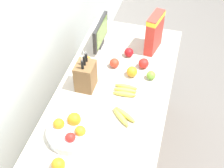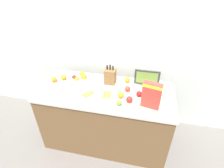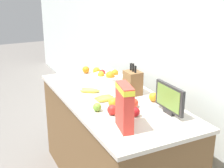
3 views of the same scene
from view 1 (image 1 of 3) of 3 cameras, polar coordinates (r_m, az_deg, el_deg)
name	(u,v)px [view 1 (image 1 of 3)]	position (r m, az deg, el deg)	size (l,w,h in m)	color
ground_plane	(112,162)	(2.83, 0.04, -14.05)	(14.00, 14.00, 0.00)	slate
wall_back	(20,29)	(2.06, -16.48, 9.61)	(9.00, 0.06, 2.60)	silver
counter	(112,132)	(2.47, 0.05, -8.74)	(1.69, 0.77, 0.88)	brown
knife_block	(86,76)	(2.11, -4.87, 1.50)	(0.14, 0.12, 0.32)	brown
small_monitor	(101,33)	(2.45, -2.10, 9.28)	(0.32, 0.03, 0.22)	#2D2D2D
cereal_box	(154,31)	(2.41, 7.76, 9.53)	(0.21, 0.11, 0.31)	red
fruit_bowl	(72,131)	(1.89, -7.40, -8.50)	(0.30, 0.30, 0.12)	silver
banana_bunch_left	(125,90)	(2.13, 2.48, -1.14)	(0.11, 0.17, 0.03)	yellow
banana_bunch_right	(123,116)	(1.98, 2.02, -5.82)	(0.16, 0.18, 0.03)	yellow
apple_rear	(151,75)	(2.22, 7.15, 1.59)	(0.07, 0.07, 0.07)	#6B9E33
apple_near_bananas	(144,63)	(2.31, 5.80, 3.78)	(0.08, 0.08, 0.08)	red
apple_front	(114,63)	(2.30, 0.44, 3.86)	(0.07, 0.07, 0.07)	red
apple_rightmost	(129,52)	(2.40, 3.10, 5.79)	(0.07, 0.07, 0.07)	#A31419
orange_front_center	(58,165)	(1.78, -9.81, -14.32)	(0.08, 0.08, 0.08)	orange
orange_near_bowl	(132,72)	(2.23, 3.66, 2.27)	(0.08, 0.08, 0.08)	orange
orange_by_cereal	(87,61)	(2.32, -4.62, 4.21)	(0.07, 0.07, 0.07)	orange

